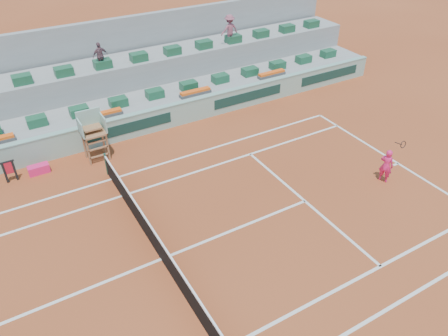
{
  "coord_description": "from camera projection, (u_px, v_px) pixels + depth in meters",
  "views": [
    {
      "loc": [
        -3.5,
        -10.38,
        11.35
      ],
      "look_at": [
        4.0,
        2.5,
        1.0
      ],
      "focal_mm": 35.0,
      "sensor_mm": 36.0,
      "label": 1
    }
  ],
  "objects": [
    {
      "name": "tennis_net",
      "position": [
        160.0,
        248.0,
        14.99
      ],
      "size": [
        0.1,
        11.97,
        1.1
      ],
      "color": "black",
      "rests_on": "ground"
    },
    {
      "name": "ground",
      "position": [
        161.0,
        259.0,
        15.29
      ],
      "size": [
        90.0,
        90.0,
        0.0
      ],
      "primitive_type": "plane",
      "color": "#903B1C",
      "rests_on": "ground"
    },
    {
      "name": "seat_row_upper",
      "position": [
        64.0,
        71.0,
        21.99
      ],
      "size": [
        32.9,
        0.6,
        0.44
      ],
      "color": "#1B5334",
      "rests_on": "seating_tier_upper"
    },
    {
      "name": "towel_rack",
      "position": [
        9.0,
        170.0,
        18.74
      ],
      "size": [
        0.57,
        0.09,
        1.03
      ],
      "color": "black",
      "rests_on": "ground"
    },
    {
      "name": "player_bag",
      "position": [
        39.0,
        169.0,
        19.48
      ],
      "size": [
        0.9,
        0.4,
        0.4
      ],
      "primitive_type": "cube",
      "color": "#FB2068",
      "rests_on": "ground"
    },
    {
      "name": "spectator_right",
      "position": [
        230.0,
        29.0,
        25.61
      ],
      "size": [
        1.11,
        0.65,
        1.69
      ],
      "primitive_type": "imported",
      "rotation": [
        0.0,
        0.0,
        3.17
      ],
      "color": "#924958",
      "rests_on": "seating_tier_upper"
    },
    {
      "name": "spectator_mid",
      "position": [
        100.0,
        56.0,
        22.47
      ],
      "size": [
        0.85,
        0.43,
        1.39
      ],
      "primitive_type": "imported",
      "rotation": [
        0.0,
        0.0,
        3.26
      ],
      "color": "brown",
      "rests_on": "seating_tier_upper"
    },
    {
      "name": "court_lines",
      "position": [
        161.0,
        259.0,
        15.29
      ],
      "size": [
        23.89,
        11.09,
        0.01
      ],
      "color": "silver",
      "rests_on": "ground"
    },
    {
      "name": "tennis_player",
      "position": [
        386.0,
        165.0,
        18.67
      ],
      "size": [
        0.56,
        0.9,
        2.28
      ],
      "color": "#FB2068",
      "rests_on": "ground"
    },
    {
      "name": "stadium_back_wall",
      "position": [
        57.0,
        69.0,
        23.91
      ],
      "size": [
        36.0,
        0.4,
        4.4
      ],
      "primitive_type": "cube",
      "color": "#989896",
      "rests_on": "ground"
    },
    {
      "name": "seating_tier_upper",
      "position": [
        67.0,
        94.0,
        23.28
      ],
      "size": [
        36.0,
        2.4,
        2.6
      ],
      "primitive_type": "cube",
      "color": "#989896",
      "rests_on": "ground"
    },
    {
      "name": "flower_planters",
      "position": [
        52.0,
        127.0,
        20.3
      ],
      "size": [
        26.8,
        0.36,
        0.28
      ],
      "color": "#4B4B4B",
      "rests_on": "seating_tier_lower"
    },
    {
      "name": "seating_tier_lower",
      "position": [
        78.0,
        118.0,
        22.55
      ],
      "size": [
        36.0,
        4.0,
        1.2
      ],
      "primitive_type": "cube",
      "color": "#989896",
      "rests_on": "ground"
    },
    {
      "name": "seat_row_lower",
      "position": [
        79.0,
        111.0,
        21.44
      ],
      "size": [
        32.9,
        0.6,
        0.44
      ],
      "color": "#1B5334",
      "rests_on": "seating_tier_lower"
    },
    {
      "name": "umpire_chair",
      "position": [
        92.0,
        129.0,
        19.73
      ],
      "size": [
        1.1,
        0.9,
        2.4
      ],
      "color": "#945D38",
      "rests_on": "ground"
    },
    {
      "name": "advertising_hoarding",
      "position": [
        90.0,
        137.0,
        20.97
      ],
      "size": [
        36.0,
        0.34,
        1.26
      ],
      "color": "#90B5A4",
      "rests_on": "ground"
    }
  ]
}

